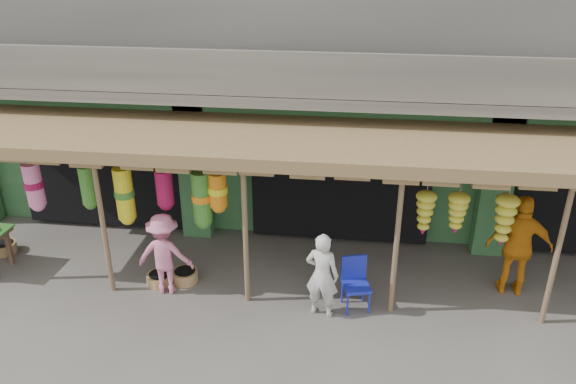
# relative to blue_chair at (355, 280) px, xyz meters

# --- Properties ---
(ground) EXTENTS (80.00, 80.00, 0.00)m
(ground) POSITION_rel_blue_chair_xyz_m (-0.37, 0.11, -0.52)
(ground) COLOR #514C47
(ground) RESTS_ON ground
(building) EXTENTS (16.40, 6.80, 7.00)m
(building) POSITION_rel_blue_chair_xyz_m (-0.37, 4.97, 2.85)
(building) COLOR gray
(building) RESTS_ON ground
(awning) EXTENTS (14.00, 2.70, 2.79)m
(awning) POSITION_rel_blue_chair_xyz_m (-0.51, 0.91, 2.06)
(awning) COLOR brown
(awning) RESTS_ON ground
(blue_chair) EXTENTS (0.55, 0.55, 0.93)m
(blue_chair) POSITION_rel_blue_chair_xyz_m (0.00, 0.00, 0.00)
(blue_chair) COLOR #1A24AF
(blue_chair) RESTS_ON ground
(basket_left) EXTENTS (0.61, 0.61, 0.21)m
(basket_left) POSITION_rel_blue_chair_xyz_m (-7.10, 0.89, -0.41)
(basket_left) COLOR #9A6C46
(basket_left) RESTS_ON ground
(basket_mid) EXTENTS (0.64, 0.64, 0.19)m
(basket_mid) POSITION_rel_blue_chair_xyz_m (-3.58, 0.23, -0.42)
(basket_mid) COLOR #A48949
(basket_mid) RESTS_ON ground
(basket_right) EXTENTS (0.54, 0.54, 0.22)m
(basket_right) POSITION_rel_blue_chair_xyz_m (-3.14, 0.34, -0.41)
(basket_right) COLOR #A6774D
(basket_right) RESTS_ON ground
(person_front) EXTENTS (0.63, 0.49, 1.55)m
(person_front) POSITION_rel_blue_chair_xyz_m (-0.55, -0.31, 0.25)
(person_front) COLOR silver
(person_front) RESTS_ON ground
(person_vendor) EXTENTS (1.15, 0.54, 1.91)m
(person_vendor) POSITION_rel_blue_chair_xyz_m (2.81, 0.75, 0.44)
(person_vendor) COLOR orange
(person_vendor) RESTS_ON ground
(person_shopper) EXTENTS (1.00, 0.58, 1.54)m
(person_shopper) POSITION_rel_blue_chair_xyz_m (-3.36, 0.01, 0.25)
(person_shopper) COLOR #D06E8F
(person_shopper) RESTS_ON ground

